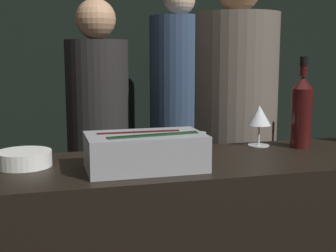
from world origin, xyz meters
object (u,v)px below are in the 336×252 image
Objects in this scene: ice_bin_with_bottles at (146,150)px; person_blond_tee at (179,105)px; person_in_hoodie at (98,135)px; candle_votive at (198,140)px; bowl_white at (24,158)px; person_grey_polo at (235,131)px; red_wine_bottle_black_foil at (302,110)px; wine_glass at (259,117)px.

person_blond_tee is (0.58, 1.57, -0.05)m from ice_bin_with_bottles.
candle_votive is at bearing -93.94° from person_in_hoodie.
person_blond_tee reaches higher than bowl_white.
ice_bin_with_bottles is 2.07× the size of bowl_white.
person_in_hoodie is at bearing 110.36° from candle_votive.
candle_votive is at bearing -18.19° from person_grey_polo.
person_grey_polo is at bearing 59.67° from person_blond_tee.
ice_bin_with_bottles is at bearing -164.83° from red_wine_bottle_black_foil.
bowl_white is 0.99m from person_in_hoodie.
ice_bin_with_bottles is 0.58m from wine_glass.
red_wine_bottle_black_foil is (0.66, 0.18, 0.09)m from ice_bin_with_bottles.
red_wine_bottle_black_foil is at bearing 15.17° from ice_bin_with_bottles.
person_grey_polo is at bearing 79.07° from wine_glass.
ice_bin_with_bottles is at bearing -20.27° from bowl_white.
bowl_white is 1.72m from person_blond_tee.
bowl_white is at bearing -135.19° from person_in_hoodie.
red_wine_bottle_black_foil is (1.04, 0.04, 0.12)m from bowl_white.
red_wine_bottle_black_foil is at bearing -12.38° from candle_votive.
person_in_hoodie is (-0.69, 0.88, -0.22)m from red_wine_bottle_black_foil.
wine_glass is (0.52, 0.25, 0.05)m from ice_bin_with_bottles.
red_wine_bottle_black_foil is at bearing 28.19° from person_grey_polo.
person_in_hoodie reaches higher than red_wine_bottle_black_foil.
wine_glass reaches higher than ice_bin_with_bottles.
person_grey_polo reaches higher than wine_glass.
wine_glass is 0.16m from red_wine_bottle_black_foil.
ice_bin_with_bottles is 1.67m from person_blond_tee.
wine_glass is 1.33m from person_blond_tee.
ice_bin_with_bottles is 0.38m from candle_votive.
person_blond_tee is at bearing 76.65° from candle_votive.
person_blond_tee reaches higher than candle_votive.
person_in_hoodie is (-0.03, 1.06, -0.13)m from ice_bin_with_bottles.
red_wine_bottle_black_foil is 0.22× the size of person_in_hoodie.
ice_bin_with_bottles is at bearing -135.06° from candle_votive.
person_blond_tee is 0.90m from person_grey_polo.
person_grey_polo is (0.60, 0.68, -0.08)m from ice_bin_with_bottles.
wine_glass is 2.56× the size of candle_votive.
person_blond_tee is (0.95, 1.43, -0.01)m from bowl_white.
wine_glass is 0.10× the size of person_in_hoodie.
person_grey_polo is (-0.06, 0.50, -0.16)m from red_wine_bottle_black_foil.
person_grey_polo is at bearing 28.75° from bowl_white.
person_grey_polo reaches higher than red_wine_bottle_black_foil.
bowl_white is at bearing -168.83° from candle_votive.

